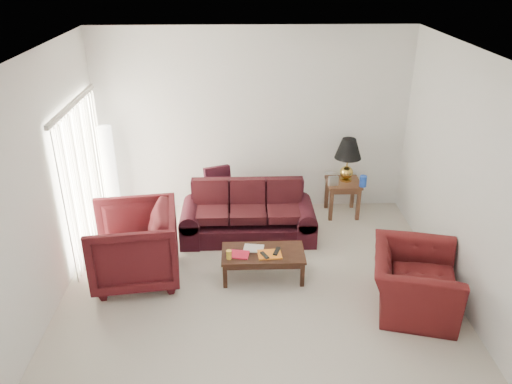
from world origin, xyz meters
TOP-DOWN VIEW (x-y plane):
  - floor at (0.00, 0.00)m, footprint 5.00×5.00m
  - blinds at (-2.42, 1.30)m, footprint 0.10×2.00m
  - sofa at (-0.10, 1.44)m, footprint 2.04×0.93m
  - throw_pillow at (-0.57, 2.11)m, footprint 0.46×0.34m
  - end_table at (1.47, 2.15)m, footprint 0.55×0.55m
  - table_lamp at (1.52, 2.20)m, footprint 0.48×0.48m
  - clock at (1.28, 2.01)m, footprint 0.16×0.08m
  - blue_canister at (1.74, 1.96)m, footprint 0.11×0.11m
  - picture_frame at (1.28, 2.31)m, footprint 0.18×0.20m
  - floor_lamp at (-2.28, 2.14)m, footprint 0.33×0.33m
  - armchair_left at (-1.61, 0.42)m, footprint 1.24×1.22m
  - armchair_right at (1.88, -0.30)m, footprint 1.26×1.36m
  - coffee_table at (0.08, 0.39)m, footprint 1.10×0.56m
  - magazine_red at (-0.24, 0.34)m, footprint 0.30×0.24m
  - magazine_white at (-0.04, 0.48)m, footprint 0.29×0.24m
  - magazine_orange at (0.16, 0.32)m, footprint 0.32×0.25m
  - remote_a at (0.09, 0.28)m, footprint 0.12×0.17m
  - remote_b at (0.26, 0.37)m, footprint 0.12×0.20m
  - yellow_glass at (-0.37, 0.25)m, footprint 0.08×0.08m

SIDE VIEW (x-z plane):
  - floor at x=0.00m, z-range 0.00..0.00m
  - coffee_table at x=0.08m, z-range 0.00..0.38m
  - end_table at x=1.47m, z-range 0.00..0.59m
  - armchair_right at x=1.88m, z-range 0.00..0.74m
  - magazine_white at x=-0.04m, z-range 0.38..0.40m
  - magazine_red at x=-0.24m, z-range 0.38..0.40m
  - magazine_orange at x=0.16m, z-range 0.38..0.40m
  - remote_a at x=0.09m, z-range 0.40..0.42m
  - sofa at x=-0.10m, z-range 0.00..0.83m
  - remote_b at x=0.26m, z-range 0.40..0.42m
  - yellow_glass at x=-0.37m, z-range 0.38..0.50m
  - armchair_left at x=-1.61m, z-range 0.00..1.02m
  - clock at x=1.28m, z-range 0.59..0.74m
  - throw_pillow at x=-0.57m, z-range 0.46..0.89m
  - picture_frame at x=1.28m, z-range 0.65..0.70m
  - blue_canister at x=1.74m, z-range 0.59..0.77m
  - floor_lamp at x=-2.28m, z-range 0.00..1.59m
  - table_lamp at x=1.52m, z-range 0.59..1.31m
  - blinds at x=-2.42m, z-range 0.00..2.16m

